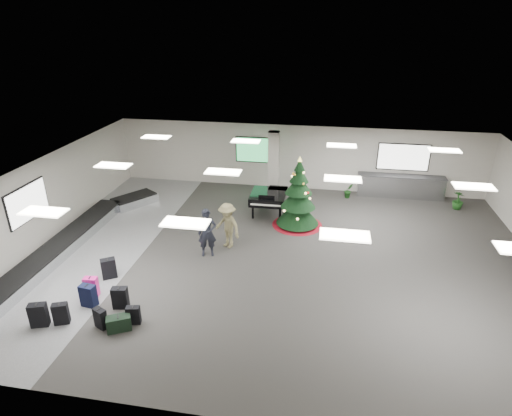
% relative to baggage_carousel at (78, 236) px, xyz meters
% --- Properties ---
extents(ground, '(18.00, 18.00, 0.00)m').
position_rel_baggage_carousel_xyz_m(ground, '(7.84, 0.08, -0.21)').
color(ground, '#373532').
rests_on(ground, ground).
extents(room_envelope, '(18.02, 14.02, 3.21)m').
position_rel_baggage_carousel_xyz_m(room_envelope, '(7.46, 0.75, 2.12)').
color(room_envelope, beige).
rests_on(room_envelope, ground).
extents(baggage_carousel, '(2.28, 9.71, 0.43)m').
position_rel_baggage_carousel_xyz_m(baggage_carousel, '(0.00, 0.00, 0.00)').
color(baggage_carousel, silver).
rests_on(baggage_carousel, ground).
extents(service_counter, '(4.05, 0.65, 1.08)m').
position_rel_baggage_carousel_xyz_m(service_counter, '(12.84, 6.73, 0.33)').
color(service_counter, silver).
rests_on(service_counter, ground).
extents(suitcase_0, '(0.47, 0.37, 0.66)m').
position_rel_baggage_carousel_xyz_m(suitcase_0, '(2.22, -4.60, 0.11)').
color(suitcase_0, black).
rests_on(suitcase_0, ground).
extents(suitcase_1, '(0.44, 0.36, 0.62)m').
position_rel_baggage_carousel_xyz_m(suitcase_1, '(3.40, -4.57, 0.09)').
color(suitcase_1, black).
rests_on(suitcase_1, ground).
extents(pink_suitcase, '(0.44, 0.28, 0.67)m').
position_rel_baggage_carousel_xyz_m(pink_suitcase, '(2.38, -3.24, 0.11)').
color(pink_suitcase, '#E91E8C').
rests_on(pink_suitcase, ground).
extents(suitcase_3, '(0.49, 0.32, 0.70)m').
position_rel_baggage_carousel_xyz_m(suitcase_3, '(3.53, -3.64, 0.13)').
color(suitcase_3, black).
rests_on(suitcase_3, ground).
extents(navy_suitcase, '(0.49, 0.33, 0.73)m').
position_rel_baggage_carousel_xyz_m(navy_suitcase, '(2.56, -3.73, 0.14)').
color(navy_suitcase, black).
rests_on(navy_suitcase, ground).
extents(suitcase_5, '(0.53, 0.40, 0.73)m').
position_rel_baggage_carousel_xyz_m(suitcase_5, '(1.67, -4.80, 0.14)').
color(suitcase_5, black).
rests_on(suitcase_5, ground).
extents(green_duffel, '(0.73, 0.59, 0.46)m').
position_rel_baggage_carousel_xyz_m(green_duffel, '(3.94, -4.59, 0.00)').
color(green_duffel, black).
rests_on(green_duffel, ground).
extents(suitcase_7, '(0.41, 0.27, 0.57)m').
position_rel_baggage_carousel_xyz_m(suitcase_7, '(4.22, -4.25, 0.06)').
color(suitcase_7, black).
rests_on(suitcase_7, ground).
extents(suitcase_8, '(0.54, 0.48, 0.72)m').
position_rel_baggage_carousel_xyz_m(suitcase_8, '(2.43, -2.21, 0.14)').
color(suitcase_8, black).
rests_on(suitcase_8, ground).
extents(christmas_tree, '(2.09, 2.09, 2.98)m').
position_rel_baggage_carousel_xyz_m(christmas_tree, '(8.25, 2.82, 0.81)').
color(christmas_tree, maroon).
rests_on(christmas_tree, ground).
extents(grand_piano, '(1.54, 1.95, 1.11)m').
position_rel_baggage_carousel_xyz_m(grand_piano, '(6.88, 3.76, 0.57)').
color(grand_piano, black).
rests_on(grand_piano, ground).
extents(traveler_a, '(0.76, 0.60, 1.81)m').
position_rel_baggage_carousel_xyz_m(traveler_a, '(5.26, -0.20, 0.69)').
color(traveler_a, black).
rests_on(traveler_a, ground).
extents(traveler_b, '(1.31, 1.15, 1.76)m').
position_rel_baggage_carousel_xyz_m(traveler_b, '(5.82, 0.54, 0.67)').
color(traveler_b, '#898055').
rests_on(traveler_b, ground).
extents(potted_plant_left, '(0.50, 0.46, 0.73)m').
position_rel_baggage_carousel_xyz_m(potted_plant_left, '(10.41, 6.20, 0.15)').
color(potted_plant_left, '#123815').
rests_on(potted_plant_left, ground).
extents(potted_plant_right, '(0.67, 0.67, 0.85)m').
position_rel_baggage_carousel_xyz_m(potted_plant_right, '(15.23, 5.70, 0.21)').
color(potted_plant_right, '#123815').
rests_on(potted_plant_right, ground).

